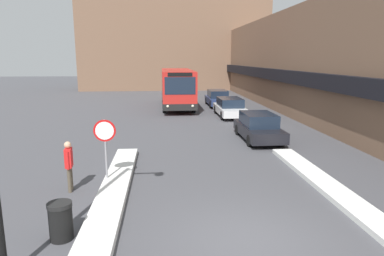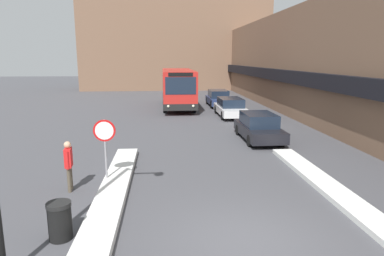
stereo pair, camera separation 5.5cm
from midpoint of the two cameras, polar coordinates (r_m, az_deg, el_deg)
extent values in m
plane|color=#47474C|center=(8.83, 8.92, -18.15)|extent=(160.00, 160.00, 0.00)
cube|color=brown|center=(33.63, 15.98, 10.54)|extent=(5.00, 60.00, 8.03)
cube|color=black|center=(32.78, 11.34, 9.04)|extent=(0.50, 60.00, 0.90)
cube|color=brown|center=(50.91, -3.04, 16.52)|extent=(26.00, 8.00, 17.57)
cube|color=silver|center=(11.18, -13.36, -11.07)|extent=(0.90, 10.69, 0.23)
cube|color=silver|center=(11.35, 25.30, -11.69)|extent=(0.90, 12.33, 0.17)
cube|color=red|center=(30.81, -2.56, 6.96)|extent=(2.63, 10.00, 2.91)
cube|color=black|center=(30.93, -2.54, 4.75)|extent=(2.65, 10.02, 0.51)
cube|color=#192333|center=(30.78, -2.57, 7.71)|extent=(2.66, 9.20, 0.80)
cube|color=#192333|center=(25.78, -2.05, 7.04)|extent=(2.32, 0.03, 1.31)
cube|color=black|center=(25.73, -2.07, 8.90)|extent=(1.84, 0.03, 0.28)
sphere|color=#F2EAC6|center=(25.91, -4.13, 3.62)|extent=(0.20, 0.20, 0.20)
sphere|color=#F2EAC6|center=(26.01, 0.06, 3.68)|extent=(0.20, 0.20, 0.20)
cylinder|color=black|center=(27.84, -4.71, 3.60)|extent=(0.28, 1.05, 1.05)
cylinder|color=black|center=(27.96, 0.21, 3.67)|extent=(0.28, 1.05, 1.05)
cylinder|color=black|center=(34.00, -4.81, 5.03)|extent=(0.28, 1.05, 1.05)
cylinder|color=black|center=(34.09, -0.77, 5.09)|extent=(0.28, 1.05, 1.05)
cube|color=black|center=(18.79, 10.95, -0.44)|extent=(1.82, 4.36, 0.56)
cube|color=#192333|center=(18.78, 10.93, 1.45)|extent=(1.60, 2.40, 0.66)
cylinder|color=black|center=(17.83, 14.68, -1.97)|extent=(0.20, 0.60, 0.60)
cylinder|color=black|center=(17.35, 9.51, -2.13)|extent=(0.20, 0.60, 0.60)
cylinder|color=black|center=(20.34, 12.13, -0.21)|extent=(0.20, 0.60, 0.60)
cylinder|color=black|center=(19.91, 7.57, -0.30)|extent=(0.20, 0.60, 0.60)
cube|color=silver|center=(26.21, 6.30, 3.05)|extent=(1.89, 4.88, 0.51)
cube|color=#192333|center=(26.25, 6.28, 4.31)|extent=(1.66, 2.68, 0.63)
cylinder|color=black|center=(24.97, 8.92, 2.12)|extent=(0.20, 0.65, 0.65)
cylinder|color=black|center=(24.61, 5.01, 2.08)|extent=(0.20, 0.65, 0.65)
cylinder|color=black|center=(27.87, 7.42, 3.14)|extent=(0.20, 0.65, 0.65)
cylinder|color=black|center=(27.55, 3.91, 3.11)|extent=(0.20, 0.65, 0.65)
cube|color=navy|center=(31.83, 4.25, 4.62)|extent=(1.84, 4.60, 0.55)
cube|color=#192333|center=(31.88, 4.24, 5.72)|extent=(1.62, 2.53, 0.66)
cylinder|color=black|center=(30.62, 6.24, 3.91)|extent=(0.20, 0.65, 0.65)
cylinder|color=black|center=(30.33, 3.12, 3.89)|extent=(0.20, 0.65, 0.65)
cylinder|color=black|center=(33.39, 5.28, 4.56)|extent=(0.20, 0.65, 0.65)
cylinder|color=black|center=(33.13, 2.41, 4.55)|extent=(0.20, 0.65, 0.65)
cylinder|color=gray|center=(12.25, -14.29, -3.96)|extent=(0.07, 0.07, 2.31)
cylinder|color=red|center=(12.05, -14.49, -0.43)|extent=(0.76, 0.03, 0.76)
cylinder|color=white|center=(12.03, -14.50, -0.45)|extent=(0.62, 0.02, 0.62)
cylinder|color=brown|center=(12.34, -19.67, -7.74)|extent=(0.13, 0.13, 0.84)
cylinder|color=brown|center=(12.07, -19.86, -8.20)|extent=(0.13, 0.13, 0.84)
cube|color=red|center=(11.99, -20.00, -4.66)|extent=(0.26, 0.47, 0.63)
sphere|color=tan|center=(11.88, -20.14, -2.67)|extent=(0.23, 0.23, 0.23)
cylinder|color=red|center=(12.21, -19.84, -4.51)|extent=(0.10, 0.10, 0.59)
cylinder|color=red|center=(11.78, -20.15, -5.11)|extent=(0.10, 0.10, 0.59)
cylinder|color=black|center=(9.21, -21.17, -14.55)|extent=(0.56, 0.56, 0.85)
cylinder|color=black|center=(9.01, -21.40, -11.83)|extent=(0.59, 0.59, 0.10)
camera|label=1|loc=(0.03, -90.10, -0.02)|focal=32.00mm
camera|label=2|loc=(0.03, 89.90, 0.02)|focal=32.00mm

